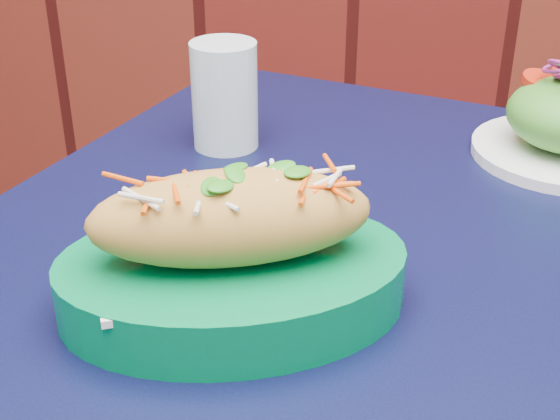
# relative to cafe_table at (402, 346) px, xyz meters

# --- Properties ---
(cafe_table) EXTENTS (1.02, 1.02, 0.75)m
(cafe_table) POSITION_rel_cafe_table_xyz_m (0.00, 0.00, 0.00)
(cafe_table) COLOR black
(cafe_table) RESTS_ON ground
(banh_mi_basket) EXTENTS (0.30, 0.24, 0.12)m
(banh_mi_basket) POSITION_rel_cafe_table_xyz_m (-0.14, -0.08, 0.13)
(banh_mi_basket) COLOR #006C39
(banh_mi_basket) RESTS_ON cafe_table
(water_glass) EXTENTS (0.07, 0.07, 0.12)m
(water_glass) POSITION_rel_cafe_table_xyz_m (-0.20, 0.22, 0.15)
(water_glass) COLOR silver
(water_glass) RESTS_ON cafe_table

